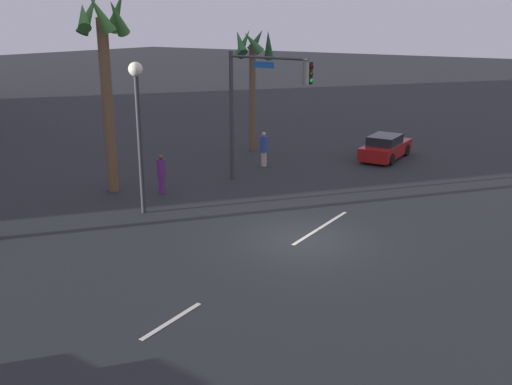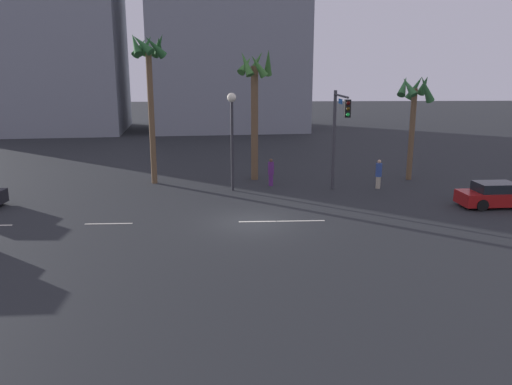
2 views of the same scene
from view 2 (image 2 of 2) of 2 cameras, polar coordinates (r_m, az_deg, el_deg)
name	(u,v)px [view 2 (image 2 of 2)]	position (r m, az deg, el deg)	size (l,w,h in m)	color
ground_plane	(253,222)	(25.09, -0.37, -3.35)	(220.00, 220.00, 0.00)	#232628
lane_stripe_2	(109,224)	(25.79, -16.42, -3.43)	(2.33, 0.14, 0.01)	silver
lane_stripe_3	(258,222)	(25.10, 0.22, -3.32)	(1.92, 0.14, 0.01)	silver
lane_stripe_4	(301,221)	(25.30, 5.10, -3.24)	(2.45, 0.14, 0.01)	silver
car_1	(498,195)	(30.81, 25.82, -0.31)	(4.42, 1.92, 1.38)	maroon
traffic_signal	(338,126)	(30.33, 9.36, 7.50)	(0.47, 4.61, 6.23)	#38383D
streetlamp	(232,123)	(31.07, -2.75, 7.92)	(0.56, 0.56, 6.09)	#2D2D33
pedestrian_0	(271,172)	(32.90, 1.71, 2.39)	(0.39, 0.39, 1.81)	#59266B
pedestrian_1	(379,173)	(33.05, 13.79, 2.12)	(0.54, 0.54, 1.88)	#B2A58C
palm_tree_0	(415,100)	(36.04, 17.62, 10.04)	(2.49, 2.73, 7.18)	brown
palm_tree_1	(149,66)	(33.79, -12.09, 13.91)	(2.63, 2.59, 9.83)	brown
palm_tree_2	(255,89)	(34.37, -0.12, 11.69)	(2.45, 2.51, 8.88)	brown
building_0	(43,11)	(70.21, -23.13, 18.48)	(18.35, 15.97, 29.35)	gray
building_2	(226,43)	(67.69, -3.45, 16.60)	(19.54, 14.90, 22.05)	gray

